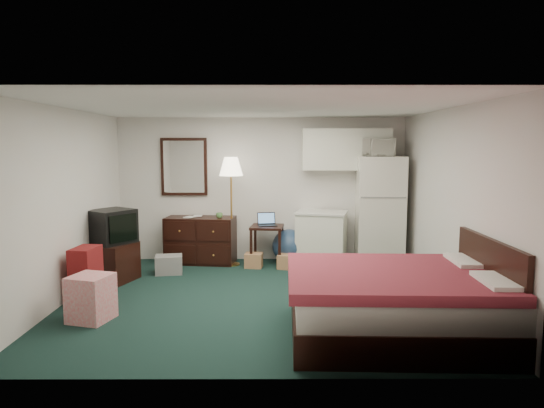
{
  "coord_description": "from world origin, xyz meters",
  "views": [
    {
      "loc": [
        0.16,
        -6.24,
        2.01
      ],
      "look_at": [
        0.18,
        0.39,
        1.21
      ],
      "focal_mm": 32.0,
      "sensor_mm": 36.0,
      "label": 1
    }
  ],
  "objects_px": {
    "fridge": "(380,211)",
    "floor_lamp": "(231,212)",
    "desk": "(267,245)",
    "suitcase": "(86,274)",
    "kitchen_counter": "(321,239)",
    "dresser": "(201,240)",
    "bed": "(396,304)",
    "tv_stand": "(112,262)"
  },
  "relations": [
    {
      "from": "fridge",
      "to": "floor_lamp",
      "type": "bearing_deg",
      "value": -174.67
    },
    {
      "from": "desk",
      "to": "fridge",
      "type": "relative_size",
      "value": 0.37
    },
    {
      "from": "suitcase",
      "to": "fridge",
      "type": "bearing_deg",
      "value": 30.93
    },
    {
      "from": "kitchen_counter",
      "to": "dresser",
      "type": "bearing_deg",
      "value": -167.31
    },
    {
      "from": "fridge",
      "to": "bed",
      "type": "bearing_deg",
      "value": -94.58
    },
    {
      "from": "kitchen_counter",
      "to": "fridge",
      "type": "xyz_separation_m",
      "value": [
        0.97,
        -0.05,
        0.48
      ]
    },
    {
      "from": "tv_stand",
      "to": "kitchen_counter",
      "type": "bearing_deg",
      "value": 36.5
    },
    {
      "from": "suitcase",
      "to": "tv_stand",
      "type": "bearing_deg",
      "value": 94.28
    },
    {
      "from": "desk",
      "to": "tv_stand",
      "type": "relative_size",
      "value": 1.09
    },
    {
      "from": "dresser",
      "to": "suitcase",
      "type": "bearing_deg",
      "value": -112.83
    },
    {
      "from": "tv_stand",
      "to": "suitcase",
      "type": "distance_m",
      "value": 0.96
    },
    {
      "from": "dresser",
      "to": "desk",
      "type": "height_order",
      "value": "dresser"
    },
    {
      "from": "desk",
      "to": "kitchen_counter",
      "type": "xyz_separation_m",
      "value": [
        0.93,
        0.07,
        0.1
      ]
    },
    {
      "from": "suitcase",
      "to": "desk",
      "type": "bearing_deg",
      "value": 45.72
    },
    {
      "from": "fridge",
      "to": "kitchen_counter",
      "type": "bearing_deg",
      "value": -177.85
    },
    {
      "from": "dresser",
      "to": "floor_lamp",
      "type": "relative_size",
      "value": 0.64
    },
    {
      "from": "kitchen_counter",
      "to": "floor_lamp",
      "type": "bearing_deg",
      "value": -162.27
    },
    {
      "from": "desk",
      "to": "suitcase",
      "type": "bearing_deg",
      "value": -133.73
    },
    {
      "from": "floor_lamp",
      "to": "tv_stand",
      "type": "height_order",
      "value": "floor_lamp"
    },
    {
      "from": "floor_lamp",
      "to": "suitcase",
      "type": "bearing_deg",
      "value": -131.87
    },
    {
      "from": "floor_lamp",
      "to": "bed",
      "type": "bearing_deg",
      "value": -57.59
    },
    {
      "from": "suitcase",
      "to": "bed",
      "type": "bearing_deg",
      "value": -11.53
    },
    {
      "from": "floor_lamp",
      "to": "suitcase",
      "type": "relative_size",
      "value": 2.56
    },
    {
      "from": "floor_lamp",
      "to": "bed",
      "type": "height_order",
      "value": "floor_lamp"
    },
    {
      "from": "floor_lamp",
      "to": "kitchen_counter",
      "type": "distance_m",
      "value": 1.6
    },
    {
      "from": "bed",
      "to": "tv_stand",
      "type": "xyz_separation_m",
      "value": [
        -3.69,
        2.14,
        -0.06
      ]
    },
    {
      "from": "floor_lamp",
      "to": "kitchen_counter",
      "type": "relative_size",
      "value": 2.09
    },
    {
      "from": "floor_lamp",
      "to": "fridge",
      "type": "relative_size",
      "value": 0.99
    },
    {
      "from": "tv_stand",
      "to": "suitcase",
      "type": "relative_size",
      "value": 0.87
    },
    {
      "from": "kitchen_counter",
      "to": "tv_stand",
      "type": "xyz_separation_m",
      "value": [
        -3.23,
        -1.05,
        -0.15
      ]
    },
    {
      "from": "suitcase",
      "to": "floor_lamp",
      "type": "bearing_deg",
      "value": 54.23
    },
    {
      "from": "floor_lamp",
      "to": "dresser",
      "type": "bearing_deg",
      "value": 163.93
    },
    {
      "from": "floor_lamp",
      "to": "suitcase",
      "type": "height_order",
      "value": "floor_lamp"
    },
    {
      "from": "desk",
      "to": "dresser",
      "type": "bearing_deg",
      "value": 178.53
    },
    {
      "from": "fridge",
      "to": "tv_stand",
      "type": "bearing_deg",
      "value": -161.75
    },
    {
      "from": "floor_lamp",
      "to": "fridge",
      "type": "bearing_deg",
      "value": 0.52
    },
    {
      "from": "tv_stand",
      "to": "bed",
      "type": "bearing_deg",
      "value": -11.59
    },
    {
      "from": "kitchen_counter",
      "to": "suitcase",
      "type": "height_order",
      "value": "kitchen_counter"
    },
    {
      "from": "floor_lamp",
      "to": "tv_stand",
      "type": "relative_size",
      "value": 2.94
    },
    {
      "from": "floor_lamp",
      "to": "kitchen_counter",
      "type": "height_order",
      "value": "floor_lamp"
    },
    {
      "from": "dresser",
      "to": "desk",
      "type": "relative_size",
      "value": 1.73
    },
    {
      "from": "dresser",
      "to": "fridge",
      "type": "xyz_separation_m",
      "value": [
        3.05,
        -0.14,
        0.52
      ]
    }
  ]
}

